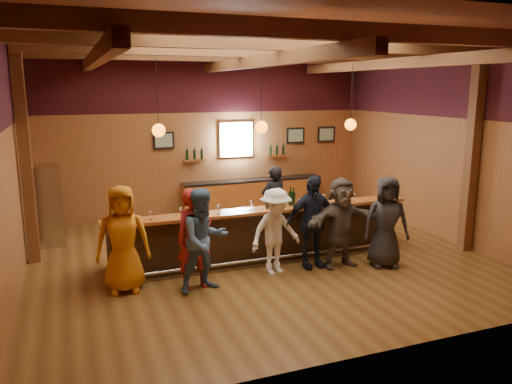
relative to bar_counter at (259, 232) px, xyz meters
The scene contains 27 objects.
room 2.69m from the bar_counter, 100.24° to the right, with size 9.04×9.00×4.52m.
bar_counter is the anchor object (origin of this frame).
back_bar_cabinet 3.76m from the bar_counter, 71.66° to the left, with size 4.00×0.52×0.95m.
window 4.17m from the bar_counter, 78.34° to the left, with size 0.95×0.09×0.95m.
framed_pictures 4.42m from the bar_counter, 66.46° to the left, with size 5.35×0.05×0.45m.
wine_shelves 3.97m from the bar_counter, 78.14° to the left, with size 3.00×0.18×0.30m.
pendant_lights 2.19m from the bar_counter, 96.37° to the right, with size 4.24×0.24×1.37m.
stainless_fridge 4.81m from the bar_counter, 149.24° to the left, with size 0.70×0.70×1.80m, color silver.
customer_orange 2.96m from the bar_counter, 163.81° to the right, with size 0.91×0.59×1.86m, color #C56F12.
customer_redvest 2.02m from the bar_counter, 145.74° to the right, with size 0.65×0.42×1.77m, color maroon.
customer_denim 2.03m from the bar_counter, 139.44° to the right, with size 0.88×0.69×1.81m, color #496A92.
customer_white 1.04m from the bar_counter, 93.53° to the right, with size 1.06×0.61×1.64m, color white.
customer_navy 1.23m from the bar_counter, 50.76° to the right, with size 1.07×0.45×1.83m, color black.
customer_brown 1.71m from the bar_counter, 40.10° to the right, with size 1.65×0.52×1.77m, color #564F45.
customer_dark 2.55m from the bar_counter, 33.20° to the right, with size 0.88×0.57×1.79m, color #252527.
bartender 1.31m from the bar_counter, 53.69° to the left, with size 0.62×0.41×1.71m, color black.
ice_bucket 0.82m from the bar_counter, 33.88° to the right, with size 0.23×0.23×0.25m, color olive.
bottle_a 0.97m from the bar_counter, 23.32° to the right, with size 0.08×0.08×0.38m.
bottle_b 1.01m from the bar_counter, 16.29° to the right, with size 0.07×0.07×0.34m.
glass_a 2.82m from the bar_counter, behind, with size 0.08×0.08×0.19m.
glass_b 2.40m from the bar_counter, behind, with size 0.07×0.07×0.16m.
glass_c 1.83m from the bar_counter, behind, with size 0.07×0.07×0.16m.
glass_d 1.31m from the bar_counter, 156.25° to the right, with size 0.09×0.09×0.20m.
glass_e 0.86m from the bar_counter, 131.32° to the right, with size 0.08×0.08×0.18m.
glass_f 1.08m from the bar_counter, 29.61° to the right, with size 0.07×0.07×0.17m.
glass_g 1.53m from the bar_counter, 14.34° to the right, with size 0.09×0.09×0.19m.
glass_h 2.14m from the bar_counter, 11.56° to the right, with size 0.07×0.07×0.16m.
Camera 1 is at (-3.57, -9.09, 3.47)m, focal length 35.00 mm.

